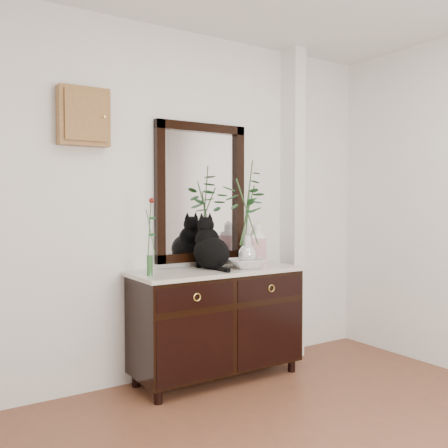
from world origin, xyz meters
TOP-DOWN VIEW (x-y plane):
  - wall_back at (0.00, 1.98)m, footprint 3.60×0.04m
  - pilaster at (1.00, 1.90)m, footprint 0.12×0.20m
  - sideboard at (0.10, 1.73)m, footprint 1.33×0.52m
  - wall_mirror at (0.10, 1.97)m, footprint 0.80×0.06m
  - key_cabinet at (-0.85, 1.94)m, footprint 0.35×0.10m
  - cat at (0.08, 1.78)m, footprint 0.30×0.36m
  - lotus_bowl at (0.33, 1.66)m, footprint 0.36×0.36m
  - vase_branches at (0.33, 1.66)m, footprint 0.46×0.46m
  - bud_vase_rose at (-0.47, 1.70)m, footprint 0.08×0.08m
  - ginger_jar at (0.51, 1.76)m, footprint 0.17×0.17m

SIDE VIEW (x-z plane):
  - sideboard at x=0.10m, z-range 0.06..0.88m
  - lotus_bowl at x=0.33m, z-range 0.85..0.92m
  - ginger_jar at x=0.51m, z-range 0.85..1.20m
  - cat at x=0.08m, z-range 0.85..1.26m
  - bud_vase_rose at x=-0.47m, z-range 0.85..1.40m
  - vase_branches at x=0.33m, z-range 0.87..1.70m
  - wall_back at x=0.00m, z-range 0.00..2.70m
  - pilaster at x=1.00m, z-range 0.00..2.70m
  - wall_mirror at x=0.10m, z-range 0.89..1.99m
  - key_cabinet at x=-0.85m, z-range 1.75..2.15m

